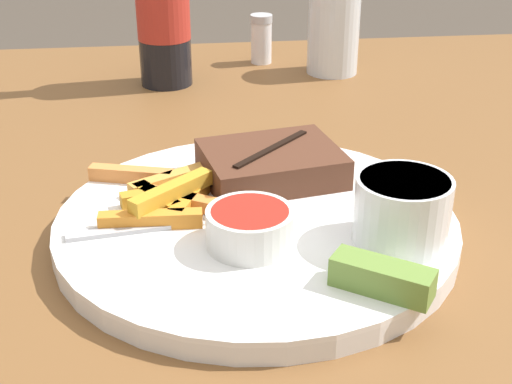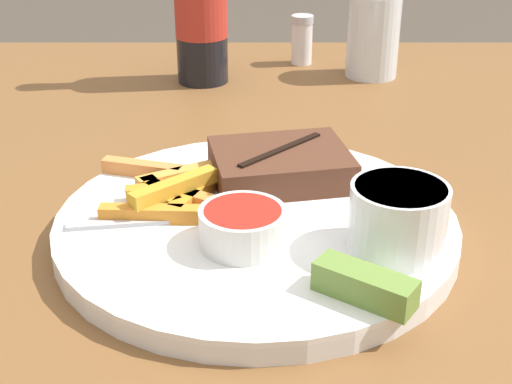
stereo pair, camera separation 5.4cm
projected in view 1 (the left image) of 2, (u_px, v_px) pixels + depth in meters
name	position (u px, v px, depth m)	size (l,w,h in m)	color
dining_table	(256.00, 312.00, 0.59)	(1.30, 1.15, 0.74)	brown
dinner_plate	(256.00, 226.00, 0.55)	(0.31, 0.31, 0.02)	white
steak_portion	(271.00, 164.00, 0.60)	(0.13, 0.11, 0.03)	#512D1E
fries_pile	(164.00, 195.00, 0.56)	(0.11, 0.10, 0.02)	gold
coleslaw_cup	(402.00, 206.00, 0.50)	(0.07, 0.07, 0.05)	white
dipping_sauce_cup	(250.00, 226.00, 0.50)	(0.06, 0.06, 0.03)	silver
pickle_spear	(382.00, 277.00, 0.45)	(0.07, 0.06, 0.02)	olive
fork_utensil	(150.00, 227.00, 0.53)	(0.13, 0.03, 0.00)	#B7B7BC
beer_bottle	(163.00, 11.00, 0.85)	(0.06, 0.06, 0.25)	black
drinking_glass	(333.00, 33.00, 0.91)	(0.07, 0.07, 0.10)	silver
salt_shaker	(261.00, 39.00, 0.96)	(0.03, 0.03, 0.07)	white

